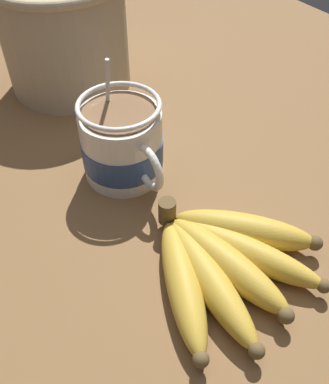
{
  "coord_description": "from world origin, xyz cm",
  "views": [
    {
      "loc": [
        33.32,
        -20.47,
        41.79
      ],
      "look_at": [
        5.89,
        -1.85,
        8.41
      ],
      "focal_mm": 40.0,
      "sensor_mm": 36.0,
      "label": 1
    }
  ],
  "objects": [
    {
      "name": "woven_basket",
      "position": [
        -28.0,
        2.57,
        12.66
      ],
      "size": [
        20.24,
        20.24,
        17.1
      ],
      "color": "tan",
      "rests_on": "table"
    },
    {
      "name": "coffee_mug",
      "position": [
        -3.9,
        -1.49,
        8.46
      ],
      "size": [
        14.03,
        10.21,
        15.3
      ],
      "color": "white",
      "rests_on": "table"
    },
    {
      "name": "banana_bunch",
      "position": [
        15.09,
        -0.79,
        5.52
      ],
      "size": [
        19.04,
        20.65,
        4.18
      ],
      "color": "brown",
      "rests_on": "table"
    },
    {
      "name": "table",
      "position": [
        0.0,
        0.0,
        1.88
      ],
      "size": [
        120.39,
        120.39,
        3.76
      ],
      "color": "brown",
      "rests_on": "ground"
    }
  ]
}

